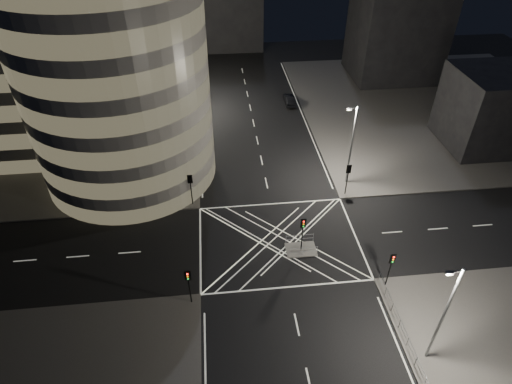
{
  "coord_description": "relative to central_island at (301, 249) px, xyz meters",
  "views": [
    {
      "loc": [
        -5.73,
        -30.96,
        30.82
      ],
      "look_at": [
        -1.86,
        4.55,
        3.0
      ],
      "focal_mm": 30.0,
      "sensor_mm": 36.0,
      "label": 1
    }
  ],
  "objects": [
    {
      "name": "tree_e",
      "position": [
        -12.5,
        34.5,
        4.67
      ],
      "size": [
        4.32,
        4.32,
        7.09
      ],
      "color": "black",
      "rests_on": "sidewalk_far_left"
    },
    {
      "name": "traffic_signal_fl",
      "position": [
        -10.8,
        8.3,
        2.84
      ],
      "size": [
        0.55,
        0.22,
        4.0
      ],
      "color": "black",
      "rests_on": "sidewalk_far_left"
    },
    {
      "name": "building_far_end",
      "position": [
        -6.0,
        59.5,
        8.93
      ],
      "size": [
        18.0,
        8.0,
        18.0
      ],
      "primitive_type": "cube",
      "color": "black",
      "rests_on": "ground"
    },
    {
      "name": "traffic_signal_nr",
      "position": [
        6.8,
        -5.3,
        2.84
      ],
      "size": [
        0.55,
        0.22,
        4.0
      ],
      "color": "black",
      "rests_on": "sidewalk_near_right"
    },
    {
      "name": "traffic_signal_island",
      "position": [
        0.0,
        0.0,
        2.84
      ],
      "size": [
        0.55,
        0.22,
        4.0
      ],
      "color": "black",
      "rests_on": "central_island"
    },
    {
      "name": "railing_island_south",
      "position": [
        0.0,
        -0.9,
        0.62
      ],
      "size": [
        2.8,
        0.06,
        1.1
      ],
      "primitive_type": "cube",
      "color": "slate",
      "rests_on": "central_island"
    },
    {
      "name": "tree_b",
      "position": [
        -12.5,
        16.5,
        4.71
      ],
      "size": [
        4.91,
        4.91,
        7.46
      ],
      "color": "black",
      "rests_on": "sidewalk_far_left"
    },
    {
      "name": "building_right_near",
      "position": [
        28.0,
        17.5,
        5.08
      ],
      "size": [
        10.0,
        10.0,
        10.0
      ],
      "primitive_type": "cube",
      "color": "black",
      "rests_on": "sidewalk_far_right"
    },
    {
      "name": "ground",
      "position": [
        -2.0,
        1.5,
        -0.07
      ],
      "size": [
        120.0,
        120.0,
        0.0
      ],
      "primitive_type": "plane",
      "color": "black",
      "rests_on": "ground"
    },
    {
      "name": "office_tower_curved",
      "position": [
        -22.74,
        20.24,
        12.58
      ],
      "size": [
        30.0,
        29.0,
        27.2
      ],
      "color": "gray",
      "rests_on": "sidewalk_far_left"
    },
    {
      "name": "sedan",
      "position": [
        4.34,
        32.19,
        0.62
      ],
      "size": [
        1.49,
        4.24,
        1.4
      ],
      "primitive_type": "imported",
      "rotation": [
        0.0,
        0.0,
        3.15
      ],
      "color": "black",
      "rests_on": "ground"
    },
    {
      "name": "sidewalk_far_right",
      "position": [
        27.0,
        28.5,
        0.0
      ],
      "size": [
        42.0,
        42.0,
        0.15
      ],
      "primitive_type": "cube",
      "color": "#514E4C",
      "rests_on": "ground"
    },
    {
      "name": "building_right_far",
      "position": [
        24.0,
        41.5,
        7.58
      ],
      "size": [
        14.0,
        12.0,
        15.0
      ],
      "primitive_type": "cube",
      "color": "black",
      "rests_on": "sidewalk_far_right"
    },
    {
      "name": "railing_near_right",
      "position": [
        6.3,
        -10.65,
        0.62
      ],
      "size": [
        0.06,
        11.7,
        1.1
      ],
      "primitive_type": "cube",
      "color": "slate",
      "rests_on": "sidewalk_near_right"
    },
    {
      "name": "street_lamp_left_near",
      "position": [
        -11.44,
        13.5,
        5.47
      ],
      "size": [
        1.25,
        0.25,
        10.0
      ],
      "color": "slate",
      "rests_on": "sidewalk_far_left"
    },
    {
      "name": "railing_island_north",
      "position": [
        0.0,
        0.9,
        0.62
      ],
      "size": [
        2.8,
        0.06,
        1.1
      ],
      "primitive_type": "cube",
      "color": "slate",
      "rests_on": "central_island"
    },
    {
      "name": "street_lamp_right_far",
      "position": [
        7.44,
        10.5,
        5.47
      ],
      "size": [
        1.25,
        0.25,
        10.0
      ],
      "color": "slate",
      "rests_on": "sidewalk_far_right"
    },
    {
      "name": "traffic_signal_nl",
      "position": [
        -10.8,
        -5.3,
        2.84
      ],
      "size": [
        0.55,
        0.22,
        4.0
      ],
      "color": "black",
      "rests_on": "sidewalk_near_left"
    },
    {
      "name": "sidewalk_far_left",
      "position": [
        -31.0,
        28.5,
        0.0
      ],
      "size": [
        42.0,
        42.0,
        0.15
      ],
      "primitive_type": "cube",
      "color": "#514E4C",
      "rests_on": "ground"
    },
    {
      "name": "tree_c",
      "position": [
        -12.5,
        22.5,
        4.68
      ],
      "size": [
        4.38,
        4.38,
        7.13
      ],
      "color": "black",
      "rests_on": "sidewalk_far_left"
    },
    {
      "name": "office_block_rear",
      "position": [
        -24.0,
        43.5,
        11.07
      ],
      "size": [
        24.0,
        16.0,
        22.0
      ],
      "primitive_type": "cube",
      "color": "gray",
      "rests_on": "sidewalk_far_left"
    },
    {
      "name": "central_island",
      "position": [
        0.0,
        0.0,
        0.0
      ],
      "size": [
        3.0,
        2.0,
        0.15
      ],
      "primitive_type": "cube",
      "color": "slate",
      "rests_on": "ground"
    },
    {
      "name": "tree_a",
      "position": [
        -12.5,
        10.5,
        4.68
      ],
      "size": [
        4.2,
        4.2,
        7.03
      ],
      "color": "black",
      "rests_on": "sidewalk_far_left"
    },
    {
      "name": "traffic_signal_fr",
      "position": [
        6.8,
        8.3,
        2.84
      ],
      "size": [
        0.55,
        0.22,
        4.0
      ],
      "color": "black",
      "rests_on": "sidewalk_far_right"
    },
    {
      "name": "tree_d",
      "position": [
        -12.5,
        28.5,
        5.58
      ],
      "size": [
        4.66,
        4.66,
        8.2
      ],
      "color": "black",
      "rests_on": "sidewalk_far_left"
    },
    {
      "name": "street_lamp_left_far",
      "position": [
        -11.44,
        31.5,
        5.47
      ],
      "size": [
        1.25,
        0.25,
        10.0
      ],
      "color": "slate",
      "rests_on": "sidewalk_far_left"
    },
    {
      "name": "street_lamp_right_near",
      "position": [
        7.44,
        -12.5,
        5.47
      ],
      "size": [
        1.25,
        0.25,
        10.0
      ],
      "color": "slate",
      "rests_on": "sidewalk_near_right"
    }
  ]
}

